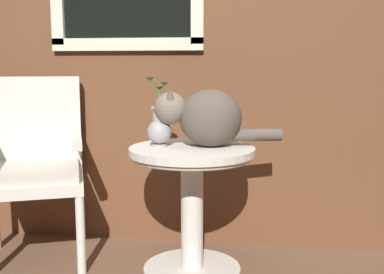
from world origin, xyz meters
TOP-DOWN VIEW (x-y plane):
  - back_wall at (-0.01, 0.74)m, footprint 4.00×0.07m
  - wicker_side_table at (0.16, 0.30)m, footprint 0.61×0.61m
  - wicker_chair at (-0.71, 0.40)m, footprint 0.66×0.66m
  - cat at (0.23, 0.33)m, footprint 0.62×0.33m
  - pewter_vase_with_ivy at (0.00, 0.31)m, footprint 0.12×0.12m

SIDE VIEW (x-z plane):
  - wicker_side_table at x=0.16m, z-range 0.11..0.76m
  - wicker_chair at x=-0.71m, z-range 0.05..1.02m
  - pewter_vase_with_ivy at x=0.00m, z-range 0.57..0.91m
  - cat at x=0.23m, z-range 0.64..0.93m
  - back_wall at x=-0.01m, z-range 0.01..2.61m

